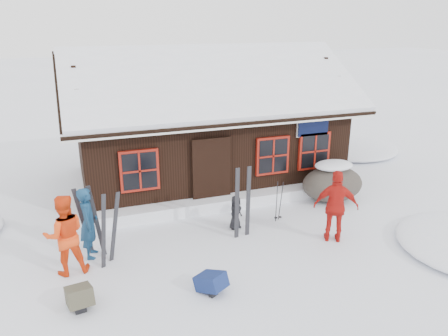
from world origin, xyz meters
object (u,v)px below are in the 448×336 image
Objects in this scene: skier_teal at (89,223)px; ski_poles at (279,202)px; boulder at (332,183)px; backpack_blue at (211,285)px; skier_orange_right at (336,207)px; backpack_olive at (80,300)px; ski_pair_left at (109,230)px; skier_crouched at (236,212)px; skier_orange_left at (65,235)px.

ski_poles is at bearing -77.19° from skier_teal.
boulder is 2.24m from ski_poles.
boulder is 3.30× the size of backpack_blue.
backpack_olive is (-5.97, -0.64, -0.73)m from skier_orange_right.
skier_teal is 1.45× the size of ski_poles.
skier_orange_right is at bearing -36.24° from ski_pair_left.
skier_orange_right reaches higher than boulder.
ski_poles reaches higher than skier_crouched.
boulder is at bearing 2.38° from backpack_blue.
skier_orange_left reaches higher than ski_poles.
backpack_olive is (-3.94, -2.05, -0.29)m from skier_crouched.
skier_orange_left is 7.65m from boulder.
backpack_blue is (-2.72, -2.49, -0.38)m from ski_poles.
skier_orange_left is 0.99× the size of skier_orange_right.
skier_orange_right is at bearing -14.88° from backpack_blue.
skier_teal is 0.59m from ski_pair_left.
backpack_blue is (-4.85, -3.20, -0.40)m from boulder.
skier_teal reaches higher than skier_crouched.
skier_orange_left is at bearing -171.78° from ski_poles.
ski_poles is at bearing 11.39° from backpack_blue.
skier_crouched is at bearing -16.87° from ski_pair_left.
backpack_olive is at bearing 93.49° from skier_orange_left.
skier_orange_right reaches higher than backpack_olive.
ski_poles is at bearing 13.94° from backpack_olive.
skier_crouched is (3.60, 0.16, -0.38)m from skier_teal.
skier_orange_right is 1.70m from ski_poles.
skier_teal is 1.84× the size of skier_crouched.
skier_orange_left reaches higher than skier_teal.
skier_orange_right is 1.07× the size of ski_pair_left.
skier_teal is 2.94× the size of backpack_blue.
ski_pair_left reaches higher than backpack_olive.
ski_poles is (4.46, 0.66, -0.26)m from ski_pair_left.
ski_pair_left reaches higher than skier_crouched.
boulder is at bearing -92.48° from skier_orange_right.
skier_crouched is at bearing -176.95° from ski_poles.
boulder is (6.99, 0.93, -0.28)m from skier_teal.
skier_teal is at bearing 102.36° from backpack_blue.
skier_teal is 0.92× the size of skier_orange_right.
skier_teal is 0.99× the size of ski_pair_left.
ski_pair_left reaches higher than backpack_blue.
ski_poles is (4.86, 0.22, -0.30)m from skier_teal.
backpack_blue is at bearing 45.51° from skier_orange_right.
backpack_blue is 0.93× the size of backpack_olive.
backpack_blue is (2.14, -2.26, -0.68)m from skier_teal.
backpack_blue is at bearing -137.62° from ski_poles.
skier_orange_right is 0.97× the size of boulder.
skier_orange_right is 2.95× the size of backpack_olive.
ski_pair_left is 2.97× the size of backpack_blue.
skier_crouched is at bearing -77.33° from skier_teal.
skier_teal reaches higher than ski_poles.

